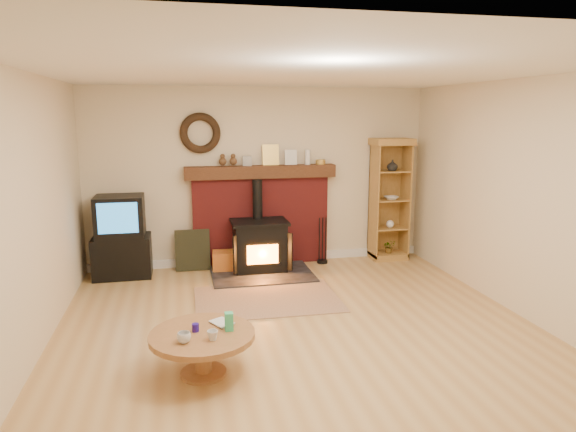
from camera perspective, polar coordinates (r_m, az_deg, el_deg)
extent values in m
plane|color=#B4864B|center=(5.33, 1.77, -13.30)|extent=(5.50, 5.50, 0.00)
cube|color=beige|center=(7.60, -3.15, 4.34)|extent=(5.00, 0.02, 2.60)
cube|color=beige|center=(2.45, 17.85, -11.19)|extent=(5.00, 0.02, 2.60)
cube|color=beige|center=(4.97, -27.37, -0.61)|extent=(0.02, 5.50, 2.60)
cube|color=beige|center=(6.03, 25.59, 1.44)|extent=(0.02, 5.50, 2.60)
cube|color=white|center=(4.86, 1.96, 15.82)|extent=(5.00, 5.50, 0.02)
cube|color=white|center=(7.82, -3.03, -4.73)|extent=(5.00, 0.04, 0.12)
torus|color=black|center=(7.40, -9.73, 9.07)|extent=(0.57, 0.11, 0.57)
cube|color=maroon|center=(7.63, -3.01, -0.58)|extent=(2.00, 0.15, 1.30)
cube|color=#381C11|center=(7.48, -3.03, 4.93)|extent=(2.20, 0.22, 0.18)
cube|color=#999999|center=(7.44, -4.58, 6.11)|extent=(0.13, 0.05, 0.14)
cube|color=gold|center=(7.51, -1.94, 6.80)|extent=(0.24, 0.06, 0.30)
cube|color=white|center=(7.57, 0.31, 6.54)|extent=(0.18, 0.05, 0.22)
cylinder|color=white|center=(7.61, 2.19, 6.56)|extent=(0.08, 0.08, 0.22)
cylinder|color=gold|center=(7.67, 3.64, 6.02)|extent=(0.14, 0.14, 0.07)
cube|color=black|center=(7.23, -2.90, -6.46)|extent=(1.40, 1.00, 0.03)
cube|color=black|center=(7.32, -3.18, -3.39)|extent=(0.72, 0.51, 0.67)
cube|color=black|center=(7.24, -3.21, -0.68)|extent=(0.79, 0.56, 0.04)
cylinder|color=black|center=(7.33, -3.42, 1.85)|extent=(0.14, 0.14, 0.56)
cube|color=orange|center=(7.08, -2.83, -4.29)|extent=(0.43, 0.02, 0.27)
cube|color=black|center=(7.09, -5.54, -4.14)|extent=(0.17, 0.23, 0.53)
cube|color=black|center=(7.19, -0.33, -3.86)|extent=(0.17, 0.23, 0.53)
cube|color=brown|center=(6.31, -2.33, -9.22)|extent=(1.75, 1.22, 0.01)
cube|color=black|center=(7.47, -17.91, -4.28)|extent=(0.77, 0.53, 0.56)
cube|color=black|center=(7.34, -18.17, -0.03)|extent=(0.64, 0.53, 0.56)
cube|color=#2576BA|center=(7.07, -18.41, -0.23)|extent=(0.51, 0.02, 0.41)
cube|color=olive|center=(8.17, 11.00, -4.30)|extent=(0.54, 0.39, 0.10)
cube|color=olive|center=(8.16, 10.72, 1.83)|extent=(0.54, 0.02, 1.71)
cube|color=olive|center=(7.89, 9.50, 1.56)|extent=(0.02, 0.39, 1.71)
cube|color=olive|center=(8.10, 12.91, 1.67)|extent=(0.02, 0.39, 1.71)
cube|color=olive|center=(7.89, 11.48, 8.10)|extent=(0.60, 0.43, 0.10)
cube|color=olive|center=(8.07, 11.11, -1.30)|extent=(0.50, 0.35, 0.02)
cube|color=olive|center=(7.99, 11.23, 1.78)|extent=(0.50, 0.35, 0.02)
cube|color=olive|center=(7.93, 11.35, 4.91)|extent=(0.50, 0.35, 0.02)
imported|color=white|center=(7.87, 11.52, 5.55)|extent=(0.16, 0.16, 0.17)
imported|color=white|center=(7.94, 11.38, 1.98)|extent=(0.21, 0.21, 0.05)
sphere|color=white|center=(8.01, 11.27, -0.89)|extent=(0.12, 0.12, 0.12)
imported|color=#39B175|center=(8.09, 11.18, -3.35)|extent=(0.18, 0.16, 0.20)
cube|color=orange|center=(7.42, -6.58, -5.00)|extent=(0.48, 0.32, 0.29)
cube|color=black|center=(7.50, -10.55, -3.74)|extent=(0.49, 0.13, 0.59)
cylinder|color=black|center=(7.81, 3.83, -5.08)|extent=(0.16, 0.16, 0.04)
cylinder|color=black|center=(7.71, 3.50, -2.75)|extent=(0.02, 0.02, 0.70)
cylinder|color=black|center=(7.72, 3.86, -2.73)|extent=(0.02, 0.02, 0.70)
cylinder|color=black|center=(7.73, 4.21, -2.71)|extent=(0.02, 0.02, 0.70)
cylinder|color=brown|center=(4.70, -9.37, -16.80)|extent=(0.40, 0.40, 0.03)
cylinder|color=brown|center=(4.62, -9.44, -14.99)|extent=(0.14, 0.14, 0.31)
cylinder|color=brown|center=(4.55, -9.52, -12.94)|extent=(0.90, 0.90, 0.05)
imported|color=white|center=(4.36, -11.48, -13.10)|extent=(0.11, 0.11, 0.09)
imported|color=white|center=(4.37, -8.38, -12.99)|extent=(0.09, 0.09, 0.08)
imported|color=#4C331E|center=(4.64, -8.14, -11.91)|extent=(0.15, 0.20, 0.02)
cylinder|color=navy|center=(4.55, -10.24, -12.10)|extent=(0.06, 0.06, 0.07)
cube|color=#39B175|center=(4.52, -6.58, -11.57)|extent=(0.07, 0.07, 0.16)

